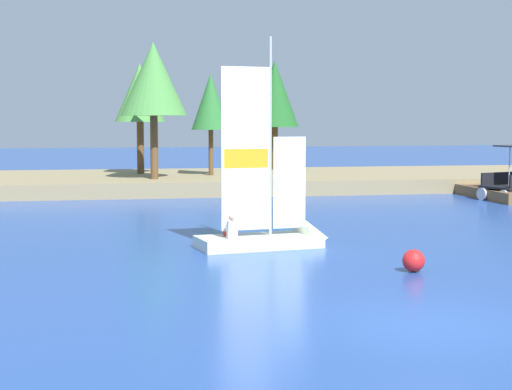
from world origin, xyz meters
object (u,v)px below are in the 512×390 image
object	(u,v)px
wooden_dock	(494,193)
sailboat	(282,233)
shoreline_tree_left	(140,93)
shoreline_tree_midleft	(153,80)
channel_buoy	(414,261)
shoreline_tree_centre	(211,102)
shoreline_tree_midright	(275,94)

from	to	relation	value
wooden_dock	sailboat	bearing A→B (deg)	-135.64
shoreline_tree_left	shoreline_tree_midleft	size ratio (longest dim) A/B	0.89
wooden_dock	sailboat	xyz separation A→B (m)	(-13.55, -13.25, 0.16)
shoreline_tree_left	channel_buoy	bearing A→B (deg)	-78.50
shoreline_tree_midleft	wooden_dock	world-z (taller)	shoreline_tree_midleft
shoreline_tree_midleft	sailboat	size ratio (longest dim) A/B	1.03
shoreline_tree_centre	channel_buoy	bearing A→B (deg)	-85.79
shoreline_tree_centre	channel_buoy	size ratio (longest dim) A/B	9.71
shoreline_tree_left	wooden_dock	distance (m)	20.30
shoreline_tree_midleft	shoreline_tree_midright	distance (m)	10.47
sailboat	channel_buoy	size ratio (longest dim) A/B	11.83
shoreline_tree_midleft	shoreline_tree_midright	xyz separation A→B (m)	(7.83, 6.92, -0.52)
shoreline_tree_left	shoreline_tree_centre	bearing A→B (deg)	-28.60
channel_buoy	wooden_dock	bearing A→B (deg)	58.34
shoreline_tree_midleft	wooden_dock	distance (m)	18.18
shoreline_tree_centre	shoreline_tree_midright	bearing A→B (deg)	44.73
sailboat	wooden_dock	bearing A→B (deg)	34.55
shoreline_tree_midright	sailboat	world-z (taller)	shoreline_tree_midright
shoreline_tree_left	shoreline_tree_midleft	world-z (taller)	shoreline_tree_midleft
shoreline_tree_midright	wooden_dock	distance (m)	16.00
shoreline_tree_midleft	wooden_dock	bearing A→B (deg)	-18.95
shoreline_tree_centre	sailboat	xyz separation A→B (m)	(-0.50, -21.28, -4.41)
sailboat	channel_buoy	bearing A→B (deg)	-73.02
shoreline_tree_midleft	shoreline_tree_midright	world-z (taller)	shoreline_tree_midleft
shoreline_tree_midright	shoreline_tree_left	bearing A→B (deg)	-163.83
shoreline_tree_left	channel_buoy	size ratio (longest dim) A/B	10.82
wooden_dock	channel_buoy	xyz separation A→B (m)	(-11.13, -18.04, 0.03)
shoreline_tree_midleft	shoreline_tree_midright	bearing A→B (deg)	41.47
shoreline_tree_midleft	shoreline_tree_centre	world-z (taller)	shoreline_tree_midleft
shoreline_tree_midright	wooden_dock	bearing A→B (deg)	-55.84
shoreline_tree_midright	channel_buoy	distance (m)	31.11
shoreline_tree_centre	channel_buoy	xyz separation A→B (m)	(1.92, -26.08, -4.54)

